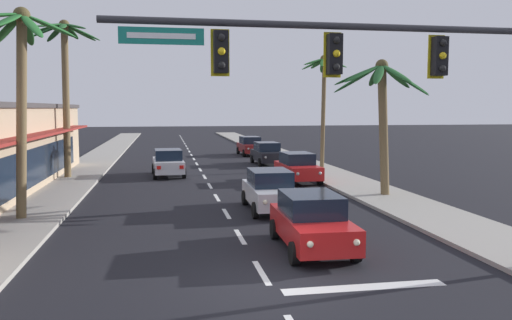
{
  "coord_description": "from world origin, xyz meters",
  "views": [
    {
      "loc": [
        -2.41,
        -11.76,
        4.23
      ],
      "look_at": [
        1.13,
        8.0,
        2.2
      ],
      "focal_mm": 36.03,
      "sensor_mm": 36.0,
      "label": 1
    }
  ],
  "objects_px": {
    "sedan_third_in_queue": "(270,190)",
    "sedan_parked_nearest_kerb": "(267,153)",
    "sedan_parked_far_kerb": "(250,146)",
    "palm_right_third": "(324,82)",
    "palm_left_third": "(65,67)",
    "palm_right_second": "(382,98)",
    "palm_left_second": "(21,69)",
    "traffic_signal_mast": "(403,77)",
    "sedan_oncoming_far": "(168,162)",
    "sedan_parked_mid_kerb": "(297,167)",
    "sedan_lead_at_stop_bar": "(311,221)"
  },
  "relations": [
    {
      "from": "sedan_parked_mid_kerb",
      "to": "sedan_parked_nearest_kerb",
      "type": "bearing_deg",
      "value": 89.49
    },
    {
      "from": "sedan_lead_at_stop_bar",
      "to": "sedan_parked_mid_kerb",
      "type": "relative_size",
      "value": 1.0
    },
    {
      "from": "traffic_signal_mast",
      "to": "sedan_parked_far_kerb",
      "type": "distance_m",
      "value": 34.42
    },
    {
      "from": "sedan_parked_nearest_kerb",
      "to": "palm_left_second",
      "type": "xyz_separation_m",
      "value": [
        -12.7,
        -17.54,
        4.79
      ]
    },
    {
      "from": "sedan_parked_far_kerb",
      "to": "sedan_oncoming_far",
      "type": "bearing_deg",
      "value": -119.3
    },
    {
      "from": "palm_left_second",
      "to": "sedan_parked_far_kerb",
      "type": "bearing_deg",
      "value": 63.43
    },
    {
      "from": "sedan_third_in_queue",
      "to": "palm_right_second",
      "type": "xyz_separation_m",
      "value": [
        5.79,
        2.13,
        3.84
      ]
    },
    {
      "from": "sedan_parked_nearest_kerb",
      "to": "palm_left_third",
      "type": "height_order",
      "value": "palm_left_third"
    },
    {
      "from": "palm_left_third",
      "to": "sedan_parked_mid_kerb",
      "type": "bearing_deg",
      "value": -14.73
    },
    {
      "from": "sedan_parked_mid_kerb",
      "to": "palm_right_second",
      "type": "relative_size",
      "value": 0.69
    },
    {
      "from": "palm_right_third",
      "to": "palm_right_second",
      "type": "bearing_deg",
      "value": -93.32
    },
    {
      "from": "sedan_parked_far_kerb",
      "to": "palm_right_second",
      "type": "height_order",
      "value": "palm_right_second"
    },
    {
      "from": "sedan_parked_nearest_kerb",
      "to": "palm_right_second",
      "type": "relative_size",
      "value": 0.69
    },
    {
      "from": "traffic_signal_mast",
      "to": "palm_left_second",
      "type": "distance_m",
      "value": 13.77
    },
    {
      "from": "palm_right_third",
      "to": "sedan_third_in_queue",
      "type": "bearing_deg",
      "value": -116.15
    },
    {
      "from": "sedan_third_in_queue",
      "to": "sedan_parked_nearest_kerb",
      "type": "bearing_deg",
      "value": 79.01
    },
    {
      "from": "traffic_signal_mast",
      "to": "sedan_parked_far_kerb",
      "type": "relative_size",
      "value": 2.36
    },
    {
      "from": "sedan_third_in_queue",
      "to": "sedan_oncoming_far",
      "type": "height_order",
      "value": "same"
    },
    {
      "from": "sedan_lead_at_stop_bar",
      "to": "sedan_parked_nearest_kerb",
      "type": "height_order",
      "value": "same"
    },
    {
      "from": "sedan_third_in_queue",
      "to": "sedan_parked_far_kerb",
      "type": "bearing_deg",
      "value": 82.34
    },
    {
      "from": "sedan_parked_nearest_kerb",
      "to": "sedan_parked_mid_kerb",
      "type": "relative_size",
      "value": 1.0
    },
    {
      "from": "sedan_lead_at_stop_bar",
      "to": "palm_left_second",
      "type": "height_order",
      "value": "palm_left_second"
    },
    {
      "from": "traffic_signal_mast",
      "to": "palm_left_third",
      "type": "distance_m",
      "value": 23.35
    },
    {
      "from": "sedan_oncoming_far",
      "to": "sedan_parked_nearest_kerb",
      "type": "xyz_separation_m",
      "value": [
        7.39,
        5.31,
        0.0
      ]
    },
    {
      "from": "palm_left_third",
      "to": "palm_right_second",
      "type": "distance_m",
      "value": 18.31
    },
    {
      "from": "sedan_oncoming_far",
      "to": "palm_left_third",
      "type": "relative_size",
      "value": 0.48
    },
    {
      "from": "sedan_third_in_queue",
      "to": "palm_left_second",
      "type": "height_order",
      "value": "palm_left_second"
    },
    {
      "from": "sedan_third_in_queue",
      "to": "sedan_parked_mid_kerb",
      "type": "xyz_separation_m",
      "value": [
        3.24,
        7.84,
        0.0
      ]
    },
    {
      "from": "sedan_third_in_queue",
      "to": "palm_left_second",
      "type": "distance_m",
      "value": 10.54
    },
    {
      "from": "palm_right_second",
      "to": "sedan_third_in_queue",
      "type": "bearing_deg",
      "value": -159.82
    },
    {
      "from": "sedan_oncoming_far",
      "to": "sedan_parked_mid_kerb",
      "type": "xyz_separation_m",
      "value": [
        7.31,
        -3.94,
        0.0
      ]
    },
    {
      "from": "palm_right_third",
      "to": "sedan_parked_nearest_kerb",
      "type": "bearing_deg",
      "value": 127.89
    },
    {
      "from": "sedan_lead_at_stop_bar",
      "to": "palm_left_second",
      "type": "xyz_separation_m",
      "value": [
        -9.39,
        5.56,
        4.79
      ]
    },
    {
      "from": "sedan_lead_at_stop_bar",
      "to": "sedan_parked_far_kerb",
      "type": "height_order",
      "value": "same"
    },
    {
      "from": "sedan_third_in_queue",
      "to": "palm_right_second",
      "type": "bearing_deg",
      "value": 20.18
    },
    {
      "from": "sedan_parked_mid_kerb",
      "to": "sedan_parked_far_kerb",
      "type": "distance_m",
      "value": 17.18
    },
    {
      "from": "palm_left_second",
      "to": "palm_right_third",
      "type": "distance_m",
      "value": 20.82
    },
    {
      "from": "sedan_parked_far_kerb",
      "to": "palm_left_third",
      "type": "height_order",
      "value": "palm_left_third"
    },
    {
      "from": "sedan_parked_mid_kerb",
      "to": "sedan_oncoming_far",
      "type": "bearing_deg",
      "value": 151.69
    },
    {
      "from": "sedan_oncoming_far",
      "to": "sedan_parked_mid_kerb",
      "type": "relative_size",
      "value": 1.01
    },
    {
      "from": "palm_left_second",
      "to": "traffic_signal_mast",
      "type": "bearing_deg",
      "value": -38.91
    },
    {
      "from": "palm_left_third",
      "to": "sedan_oncoming_far",
      "type": "bearing_deg",
      "value": 4.61
    },
    {
      "from": "sedan_third_in_queue",
      "to": "palm_left_second",
      "type": "relative_size",
      "value": 0.57
    },
    {
      "from": "traffic_signal_mast",
      "to": "sedan_parked_far_kerb",
      "type": "bearing_deg",
      "value": 86.58
    },
    {
      "from": "sedan_parked_far_kerb",
      "to": "palm_right_third",
      "type": "distance_m",
      "value": 13.35
    },
    {
      "from": "sedan_parked_mid_kerb",
      "to": "sedan_parked_far_kerb",
      "type": "relative_size",
      "value": 1.0
    },
    {
      "from": "sedan_third_in_queue",
      "to": "palm_right_third",
      "type": "xyz_separation_m",
      "value": [
        6.43,
        13.09,
        5.15
      ]
    },
    {
      "from": "sedan_parked_far_kerb",
      "to": "palm_right_second",
      "type": "relative_size",
      "value": 0.69
    },
    {
      "from": "sedan_parked_nearest_kerb",
      "to": "palm_left_second",
      "type": "distance_m",
      "value": 22.17
    },
    {
      "from": "traffic_signal_mast",
      "to": "sedan_oncoming_far",
      "type": "bearing_deg",
      "value": 104.49
    }
  ]
}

